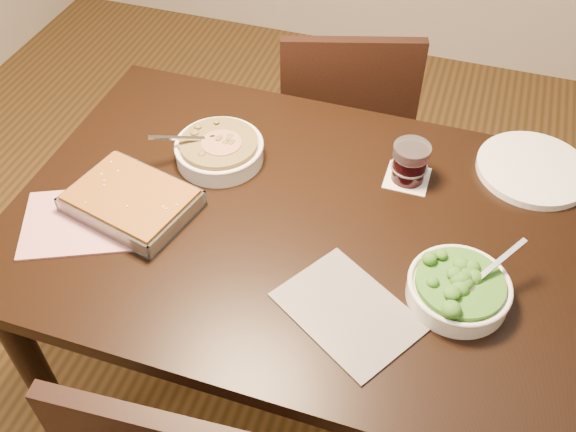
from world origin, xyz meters
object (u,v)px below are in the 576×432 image
object	(u,v)px
wine_tumbler	(410,162)
broccoli_bowl	(459,288)
dinner_plate	(533,169)
table	(314,250)
stew_bowl	(219,149)
chair_far	(344,126)
baking_dish	(132,201)

from	to	relation	value
wine_tumbler	broccoli_bowl	bearing A→B (deg)	-63.07
dinner_plate	table	bearing A→B (deg)	-144.10
stew_bowl	chair_far	bearing A→B (deg)	70.53
dinner_plate	stew_bowl	bearing A→B (deg)	-165.51
chair_far	broccoli_bowl	bearing A→B (deg)	101.49
table	broccoli_bowl	distance (m)	0.37
dinner_plate	chair_far	size ratio (longest dim) A/B	0.31
table	stew_bowl	xyz separation A→B (m)	(-0.29, 0.14, 0.13)
table	baking_dish	distance (m)	0.44
dinner_plate	wine_tumbler	bearing A→B (deg)	-157.50
broccoli_bowl	chair_far	bearing A→B (deg)	118.31
stew_bowl	wine_tumbler	size ratio (longest dim) A/B	2.26
table	baking_dish	world-z (taller)	baking_dish
broccoli_bowl	baking_dish	world-z (taller)	broccoli_bowl
stew_bowl	wine_tumbler	xyz separation A→B (m)	(0.46, 0.07, 0.02)
table	chair_far	bearing A→B (deg)	97.87
broccoli_bowl	wine_tumbler	bearing A→B (deg)	116.93
table	dinner_plate	world-z (taller)	dinner_plate
dinner_plate	chair_far	xyz separation A→B (m)	(-0.56, 0.36, -0.27)
table	broccoli_bowl	xyz separation A→B (m)	(0.33, -0.11, 0.12)
broccoli_bowl	table	bearing A→B (deg)	162.04
dinner_plate	chair_far	distance (m)	0.71
stew_bowl	chair_far	distance (m)	0.65
baking_dish	stew_bowl	bearing A→B (deg)	74.71
stew_bowl	table	bearing A→B (deg)	-25.62
chair_far	baking_dish	bearing A→B (deg)	50.82
table	baking_dish	xyz separation A→B (m)	(-0.42, -0.09, 0.12)
table	wine_tumbler	size ratio (longest dim) A/B	14.21
baking_dish	dinner_plate	world-z (taller)	baking_dish
dinner_plate	chair_far	world-z (taller)	chair_far
chair_far	wine_tumbler	bearing A→B (deg)	102.40
wine_tumbler	dinner_plate	bearing A→B (deg)	22.50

